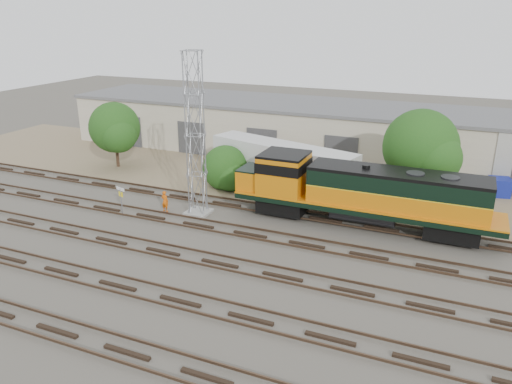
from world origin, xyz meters
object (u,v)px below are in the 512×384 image
at_px(locomotive, 359,192).
at_px(signal_tower, 195,139).
at_px(worker, 165,201).
at_px(semi_trailer, 285,163).

distance_m(locomotive, signal_tower, 12.12).
distance_m(locomotive, worker, 14.38).
relative_size(locomotive, signal_tower, 1.55).
bearing_deg(worker, semi_trailer, -127.51).
bearing_deg(signal_tower, worker, -166.77).
bearing_deg(worker, locomotive, -163.64).
height_order(locomotive, signal_tower, signal_tower).
bearing_deg(semi_trailer, signal_tower, -105.33).
height_order(signal_tower, semi_trailer, signal_tower).
distance_m(signal_tower, worker, 5.58).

